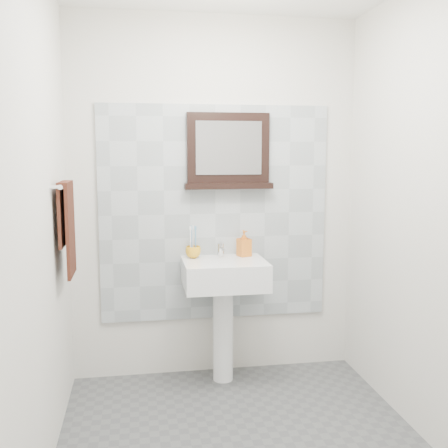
# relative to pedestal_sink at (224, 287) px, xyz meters

# --- Properties ---
(back_wall) EXTENTS (2.00, 0.01, 2.50)m
(back_wall) POSITION_rel_pedestal_sink_xyz_m (-0.03, 0.23, 0.57)
(back_wall) COLOR silver
(back_wall) RESTS_ON ground
(front_wall) EXTENTS (2.00, 0.01, 2.50)m
(front_wall) POSITION_rel_pedestal_sink_xyz_m (-0.03, -1.97, 0.57)
(front_wall) COLOR silver
(front_wall) RESTS_ON ground
(left_wall) EXTENTS (0.01, 2.20, 2.50)m
(left_wall) POSITION_rel_pedestal_sink_xyz_m (-1.03, -0.87, 0.57)
(left_wall) COLOR silver
(left_wall) RESTS_ON ground
(right_wall) EXTENTS (0.01, 2.20, 2.50)m
(right_wall) POSITION_rel_pedestal_sink_xyz_m (0.97, -0.87, 0.57)
(right_wall) COLOR silver
(right_wall) RESTS_ON ground
(splashback) EXTENTS (1.60, 0.02, 1.50)m
(splashback) POSITION_rel_pedestal_sink_xyz_m (-0.03, 0.21, 0.47)
(splashback) COLOR #A4ADB1
(splashback) RESTS_ON back_wall
(pedestal_sink) EXTENTS (0.55, 0.44, 0.96)m
(pedestal_sink) POSITION_rel_pedestal_sink_xyz_m (0.00, 0.00, 0.00)
(pedestal_sink) COLOR white
(pedestal_sink) RESTS_ON ground
(toothbrush_cup) EXTENTS (0.13, 0.13, 0.08)m
(toothbrush_cup) POSITION_rel_pedestal_sink_xyz_m (-0.20, 0.11, 0.22)
(toothbrush_cup) COLOR gold
(toothbrush_cup) RESTS_ON pedestal_sink
(toothbrushes) EXTENTS (0.05, 0.04, 0.21)m
(toothbrushes) POSITION_rel_pedestal_sink_xyz_m (-0.20, 0.11, 0.31)
(toothbrushes) COLOR white
(toothbrushes) RESTS_ON toothbrush_cup
(soap_dispenser) EXTENTS (0.10, 0.10, 0.18)m
(soap_dispenser) POSITION_rel_pedestal_sink_xyz_m (0.16, 0.12, 0.27)
(soap_dispenser) COLOR #D04918
(soap_dispenser) RESTS_ON pedestal_sink
(framed_mirror) EXTENTS (0.61, 0.11, 0.52)m
(framed_mirror) POSITION_rel_pedestal_sink_xyz_m (0.06, 0.19, 0.90)
(framed_mirror) COLOR black
(framed_mirror) RESTS_ON back_wall
(towel_bar) EXTENTS (0.07, 0.40, 0.03)m
(towel_bar) POSITION_rel_pedestal_sink_xyz_m (-0.98, -0.28, 0.71)
(towel_bar) COLOR silver
(towel_bar) RESTS_ON left_wall
(hand_towel) EXTENTS (0.06, 0.30, 0.55)m
(hand_towel) POSITION_rel_pedestal_sink_xyz_m (-0.97, -0.28, 0.50)
(hand_towel) COLOR #33160E
(hand_towel) RESTS_ON towel_bar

